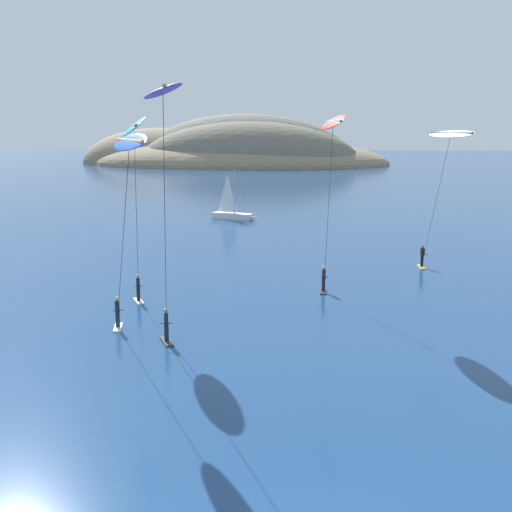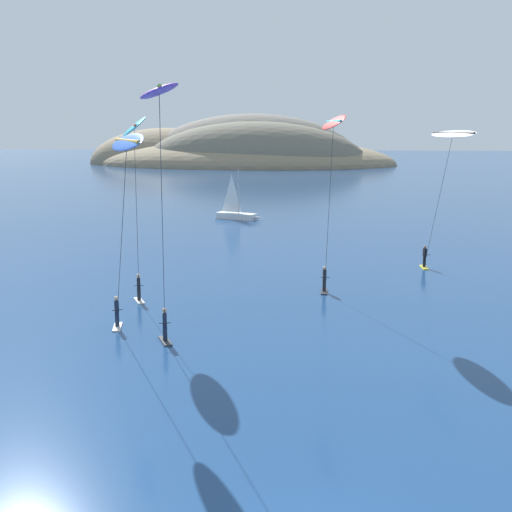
% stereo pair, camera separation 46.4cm
% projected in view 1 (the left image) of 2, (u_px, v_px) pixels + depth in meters
% --- Properties ---
extents(headland_island, '(90.09, 50.56, 28.89)m').
position_uv_depth(headland_island, '(231.00, 165.00, 184.30)').
color(headland_island, slate).
rests_on(headland_island, ground).
extents(sailboat_near, '(5.84, 3.16, 5.70)m').
position_uv_depth(sailboat_near, '(235.00, 214.00, 73.65)').
color(sailboat_near, white).
rests_on(sailboat_near, ground).
extents(kitesurfer_red, '(1.95, 5.59, 11.09)m').
position_uv_depth(kitesurfer_red, '(332.00, 137.00, 37.08)').
color(kitesurfer_red, '#2D2D33').
rests_on(kitesurfer_red, ground).
extents(kitesurfer_purple, '(3.16, 8.31, 11.98)m').
position_uv_depth(kitesurfer_purple, '(163.00, 117.00, 24.53)').
color(kitesurfer_purple, '#2D2D33').
rests_on(kitesurfer_purple, ground).
extents(kitesurfer_blue, '(4.67, 9.10, 10.13)m').
position_uv_depth(kitesurfer_blue, '(128.00, 160.00, 26.84)').
color(kitesurfer_blue, silver).
rests_on(kitesurfer_blue, ground).
extents(kitesurfer_cyan, '(3.09, 6.07, 10.95)m').
position_uv_depth(kitesurfer_cyan, '(134.00, 139.00, 34.50)').
color(kitesurfer_cyan, silver).
rests_on(kitesurfer_cyan, ground).
extents(kitesurfer_white, '(2.78, 7.39, 10.23)m').
position_uv_depth(kitesurfer_white, '(448.00, 144.00, 43.23)').
color(kitesurfer_white, yellow).
rests_on(kitesurfer_white, ground).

